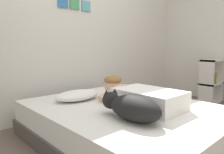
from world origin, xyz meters
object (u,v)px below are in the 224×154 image
at_px(bed, 125,123).
at_px(bookshelf, 211,81).
at_px(dog, 131,107).
at_px(coffee_cup, 121,93).
at_px(cell_phone, 130,99).
at_px(pillow, 78,95).
at_px(person_lying, 137,95).

bearing_deg(bed, bookshelf, 1.08).
height_order(dog, coffee_cup, dog).
bearing_deg(bookshelf, cell_phone, 177.37).
bearing_deg(coffee_cup, bookshelf, -8.05).
height_order(bed, bookshelf, bookshelf).
distance_m(dog, coffee_cup, 0.83).
bearing_deg(dog, pillow, 86.79).
distance_m(coffee_cup, bookshelf, 1.93).
distance_m(dog, bookshelf, 2.47).
relative_size(bed, dog, 3.43).
relative_size(pillow, dog, 0.90).
height_order(person_lying, bookshelf, bookshelf).
bearing_deg(cell_phone, pillow, 139.59).
xyz_separation_m(bed, pillow, (-0.22, 0.51, 0.24)).
distance_m(bed, dog, 0.51).
relative_size(person_lying, dog, 1.60).
xyz_separation_m(bed, bookshelf, (2.17, 0.04, 0.20)).
bearing_deg(pillow, dog, -93.21).
bearing_deg(pillow, person_lying, -62.16).
bearing_deg(bookshelf, dog, -171.38).
xyz_separation_m(pillow, cell_phone, (0.45, -0.38, -0.05)).
distance_m(cell_phone, bookshelf, 1.95).
bearing_deg(bed, person_lying, -42.46).
distance_m(pillow, person_lying, 0.67).
relative_size(coffee_cup, cell_phone, 0.89).
relative_size(dog, cell_phone, 4.11).
height_order(dog, bookshelf, bookshelf).
xyz_separation_m(pillow, bookshelf, (2.39, -0.47, -0.04)).
bearing_deg(dog, person_lying, 34.03).
bearing_deg(pillow, bookshelf, -11.09).
bearing_deg(pillow, cell_phone, -40.41).
bearing_deg(coffee_cup, pillow, 157.50).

